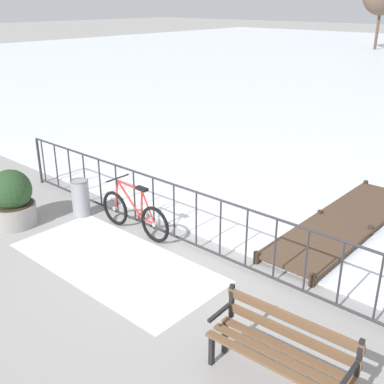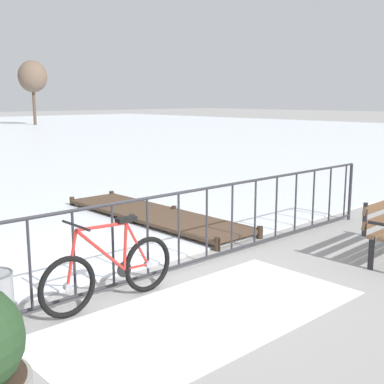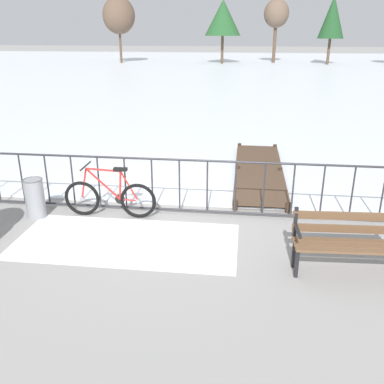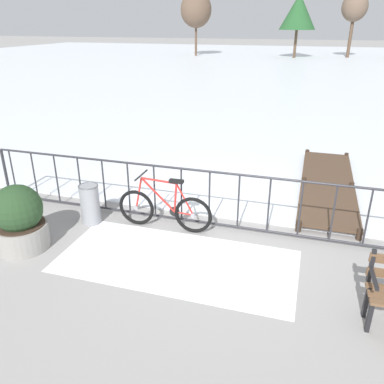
{
  "view_description": "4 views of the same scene",
  "coord_description": "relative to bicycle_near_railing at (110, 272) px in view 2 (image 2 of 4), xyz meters",
  "views": [
    {
      "loc": [
        4.9,
        -5.33,
        3.94
      ],
      "look_at": [
        -0.07,
        0.26,
        0.88
      ],
      "focal_mm": 44.24,
      "sensor_mm": 36.0,
      "label": 1
    },
    {
      "loc": [
        -3.9,
        -4.75,
        2.24
      ],
      "look_at": [
        0.72,
        0.25,
        0.97
      ],
      "focal_mm": 47.06,
      "sensor_mm": 36.0,
      "label": 2
    },
    {
      "loc": [
        1.37,
        -7.17,
        3.24
      ],
      "look_at": [
        0.55,
        -0.51,
        0.64
      ],
      "focal_mm": 39.61,
      "sensor_mm": 36.0,
      "label": 3
    },
    {
      "loc": [
        1.26,
        -5.99,
        3.37
      ],
      "look_at": [
        -0.39,
        -0.6,
        0.91
      ],
      "focal_mm": 36.77,
      "sensor_mm": 36.0,
      "label": 4
    }
  ],
  "objects": [
    {
      "name": "bicycle_near_railing",
      "position": [
        0.0,
        0.0,
        0.0
      ],
      "size": [
        1.71,
        0.52,
        0.97
      ],
      "color": "black",
      "rests_on": "ground"
    },
    {
      "name": "ground_plane",
      "position": [
        0.99,
        0.27,
        -0.37
      ],
      "size": [
        160.0,
        160.0,
        0.0
      ],
      "primitive_type": "plane",
      "color": "gray"
    },
    {
      "name": "tree_centre",
      "position": [
        16.5,
        36.12,
        3.64
      ],
      "size": [
        2.39,
        2.39,
        5.36
      ],
      "color": "brown",
      "rests_on": "ground"
    },
    {
      "name": "snow_patch",
      "position": [
        0.54,
        -0.93,
        -0.36
      ],
      "size": [
        3.61,
        1.67,
        0.01
      ],
      "primitive_type": "cube",
      "color": "white",
      "rests_on": "ground"
    },
    {
      "name": "wooden_dock",
      "position": [
        2.76,
        2.71,
        -0.25
      ],
      "size": [
        1.1,
        4.37,
        0.2
      ],
      "color": "#4C3828",
      "rests_on": "ground"
    },
    {
      "name": "railing_fence",
      "position": [
        0.99,
        0.27,
        0.19
      ],
      "size": [
        9.06,
        0.06,
        1.07
      ],
      "color": "#2D2D33",
      "rests_on": "ground"
    }
  ]
}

